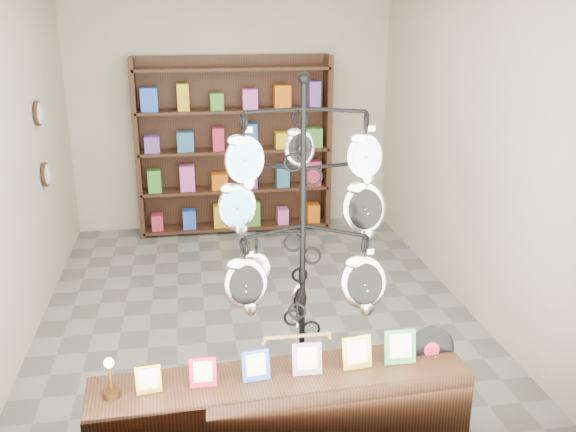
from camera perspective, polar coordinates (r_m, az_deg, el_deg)
name	(u,v)px	position (r m, az deg, el deg)	size (l,w,h in m)	color
ground	(256,307)	(6.28, -2.85, -8.06)	(5.00, 5.00, 0.00)	slate
room_envelope	(253,116)	(5.70, -3.15, 8.83)	(5.00, 5.00, 5.00)	#C0B59B
display_tree	(303,226)	(4.27, 1.32, -0.92)	(1.23, 1.10, 2.39)	black
front_shelf	(282,415)	(4.29, -0.55, -17.30)	(2.40, 0.61, 0.84)	black
back_shelving	(234,151)	(8.10, -4.79, 5.75)	(2.42, 0.36, 2.20)	black
wall_clocks	(42,144)	(6.67, -21.05, 5.97)	(0.03, 0.24, 0.84)	black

